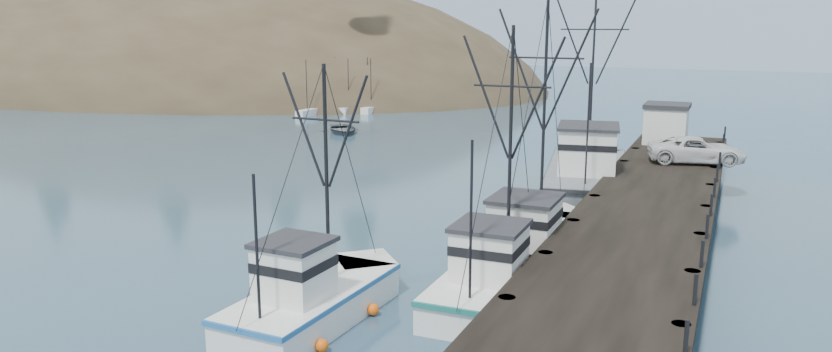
{
  "coord_description": "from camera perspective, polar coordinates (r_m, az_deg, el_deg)",
  "views": [
    {
      "loc": [
        17.59,
        -20.33,
        10.57
      ],
      "look_at": [
        2.36,
        14.52,
        2.5
      ],
      "focal_mm": 32.0,
      "sensor_mm": 36.0,
      "label": 1
    }
  ],
  "objects": [
    {
      "name": "ground",
      "position": [
        28.88,
        -16.29,
        -9.99
      ],
      "size": [
        400.0,
        400.0,
        0.0
      ],
      "primitive_type": "plane",
      "color": "#2A465D",
      "rests_on": "ground"
    },
    {
      "name": "pier",
      "position": [
        37.57,
        17.45,
        -2.25
      ],
      "size": [
        6.0,
        44.0,
        2.0
      ],
      "color": "black",
      "rests_on": "ground"
    },
    {
      "name": "headland",
      "position": [
        136.31,
        -19.43,
        4.93
      ],
      "size": [
        134.8,
        78.0,
        51.0
      ],
      "color": "#382D1E",
      "rests_on": "ground"
    },
    {
      "name": "distant_ridge",
      "position": [
        190.77,
        21.51,
        7.98
      ],
      "size": [
        360.0,
        40.0,
        26.0
      ],
      "primitive_type": "cube",
      "color": "#9EB2C6",
      "rests_on": "ground"
    },
    {
      "name": "distant_ridge_far",
      "position": [
        213.51,
        8.03,
        9.03
      ],
      "size": [
        180.0,
        25.0,
        18.0
      ],
      "primitive_type": "cube",
      "color": "silver",
      "rests_on": "ground"
    },
    {
      "name": "moored_sailboats",
      "position": [
        90.29,
        -6.54,
        5.39
      ],
      "size": [
        19.47,
        18.95,
        6.35
      ],
      "color": "white",
      "rests_on": "ground"
    },
    {
      "name": "trawler_near",
      "position": [
        29.12,
        6.49,
        -7.66
      ],
      "size": [
        3.53,
        10.41,
        10.7
      ],
      "color": "white",
      "rests_on": "ground"
    },
    {
      "name": "trawler_mid",
      "position": [
        27.08,
        -7.64,
        -9.24
      ],
      "size": [
        3.44,
        9.21,
        9.42
      ],
      "color": "white",
      "rests_on": "ground"
    },
    {
      "name": "trawler_far",
      "position": [
        33.47,
        9.03,
        -5.11
      ],
      "size": [
        3.76,
        11.53,
        11.82
      ],
      "color": "white",
      "rests_on": "ground"
    },
    {
      "name": "work_vessel",
      "position": [
        46.54,
        13.02,
        0.09
      ],
      "size": [
        6.73,
        15.63,
        13.01
      ],
      "color": "slate",
      "rests_on": "ground"
    },
    {
      "name": "pier_shed",
      "position": [
        54.98,
        18.69,
        3.88
      ],
      "size": [
        3.0,
        3.2,
        2.8
      ],
      "color": "silver",
      "rests_on": "pier"
    },
    {
      "name": "pickup_truck",
      "position": [
        48.06,
        20.8,
        1.88
      ],
      "size": [
        6.14,
        3.83,
        1.58
      ],
      "primitive_type": "imported",
      "rotation": [
        0.0,
        0.0,
        1.79
      ],
      "color": "silver",
      "rests_on": "pier"
    },
    {
      "name": "motorboat",
      "position": [
        70.56,
        -5.66,
        3.31
      ],
      "size": [
        6.17,
        6.36,
        1.08
      ],
      "primitive_type": "imported",
      "rotation": [
        0.0,
        0.0,
        0.69
      ],
      "color": "#4F5357",
      "rests_on": "ground"
    }
  ]
}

